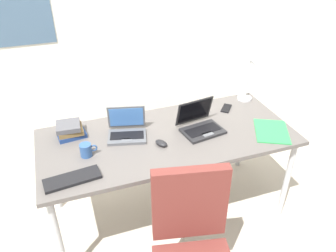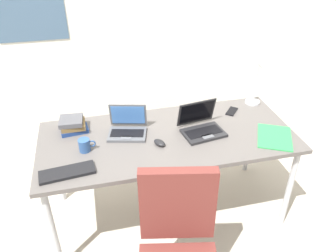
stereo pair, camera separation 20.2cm
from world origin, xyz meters
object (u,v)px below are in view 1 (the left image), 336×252
object	(u,v)px
cell_phone	(226,108)
coffee_mug	(86,150)
laptop_near_mouse	(127,130)
external_keyboard	(72,179)
book_stack	(70,130)
paper_folder_near_mouse	(272,131)
desk_lamp	(249,79)
laptop_front_left	(200,125)
computer_mouse	(161,143)

from	to	relation	value
cell_phone	coffee_mug	world-z (taller)	coffee_mug
laptop_near_mouse	cell_phone	size ratio (longest dim) A/B	2.28
external_keyboard	coffee_mug	world-z (taller)	coffee_mug
book_stack	paper_folder_near_mouse	xyz separation A→B (m)	(1.37, -0.42, -0.05)
desk_lamp	cell_phone	world-z (taller)	desk_lamp
cell_phone	paper_folder_near_mouse	size ratio (longest dim) A/B	0.44
desk_lamp	coffee_mug	xyz separation A→B (m)	(-1.38, -0.32, -0.15)
laptop_front_left	paper_folder_near_mouse	xyz separation A→B (m)	(0.48, -0.20, -0.04)
computer_mouse	cell_phone	world-z (taller)	computer_mouse
laptop_front_left	coffee_mug	size ratio (longest dim) A/B	2.87
external_keyboard	coffee_mug	distance (m)	0.25
external_keyboard	book_stack	distance (m)	0.48
desk_lamp	book_stack	size ratio (longest dim) A/B	1.98
cell_phone	coffee_mug	bearing A→B (deg)	-127.28
cell_phone	laptop_near_mouse	bearing A→B (deg)	-132.31
paper_folder_near_mouse	cell_phone	bearing A→B (deg)	109.98
book_stack	paper_folder_near_mouse	size ratio (longest dim) A/B	0.65
desk_lamp	cell_phone	xyz separation A→B (m)	(-0.23, -0.07, -0.19)
laptop_near_mouse	laptop_front_left	distance (m)	0.53
book_stack	coffee_mug	bearing A→B (deg)	-74.41
computer_mouse	external_keyboard	bearing A→B (deg)	166.22
cell_phone	desk_lamp	bearing A→B (deg)	56.53
desk_lamp	external_keyboard	world-z (taller)	desk_lamp
desk_lamp	paper_folder_near_mouse	world-z (taller)	desk_lamp
book_stack	laptop_front_left	bearing A→B (deg)	-14.18
laptop_near_mouse	coffee_mug	size ratio (longest dim) A/B	2.74
laptop_near_mouse	computer_mouse	world-z (taller)	laptop_near_mouse
desk_lamp	laptop_near_mouse	world-z (taller)	desk_lamp
laptop_near_mouse	cell_phone	bearing A→B (deg)	7.49
computer_mouse	cell_phone	bearing A→B (deg)	-3.80
book_stack	paper_folder_near_mouse	bearing A→B (deg)	-17.05
external_keyboard	coffee_mug	xyz separation A→B (m)	(0.12, 0.21, 0.03)
cell_phone	book_stack	size ratio (longest dim) A/B	0.67
computer_mouse	book_stack	distance (m)	0.65
laptop_front_left	external_keyboard	xyz separation A→B (m)	(-0.94, -0.25, -0.03)
desk_lamp	paper_folder_near_mouse	distance (m)	0.52
cell_phone	paper_folder_near_mouse	world-z (taller)	cell_phone
desk_lamp	coffee_mug	distance (m)	1.42
computer_mouse	cell_phone	distance (m)	0.73
laptop_near_mouse	laptop_front_left	world-z (taller)	laptop_front_left
laptop_front_left	book_stack	size ratio (longest dim) A/B	1.60
laptop_front_left	coffee_mug	xyz separation A→B (m)	(-0.82, -0.04, 0.00)
desk_lamp	coffee_mug	world-z (taller)	desk_lamp
cell_phone	paper_folder_near_mouse	xyz separation A→B (m)	(0.15, -0.41, -0.00)
cell_phone	coffee_mug	size ratio (longest dim) A/B	1.20
external_keyboard	book_stack	bearing A→B (deg)	78.71
computer_mouse	book_stack	world-z (taller)	book_stack
paper_folder_near_mouse	desk_lamp	bearing A→B (deg)	80.97
external_keyboard	paper_folder_near_mouse	distance (m)	1.42
laptop_near_mouse	cell_phone	distance (m)	0.86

